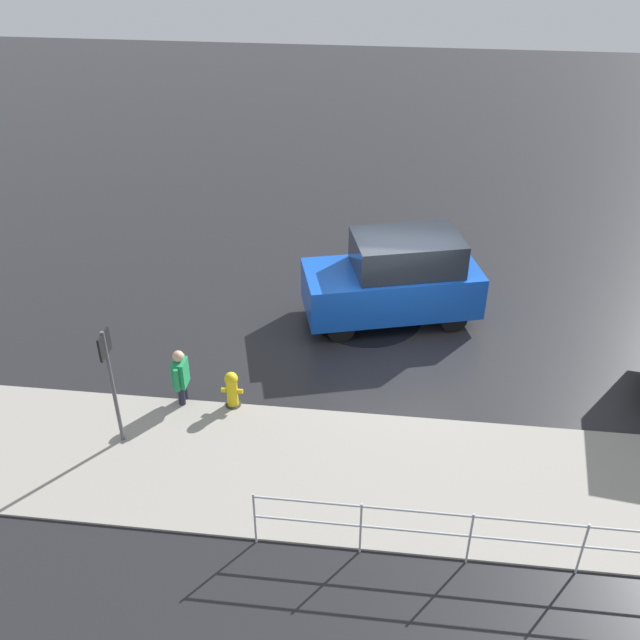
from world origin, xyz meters
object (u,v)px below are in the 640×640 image
at_px(fire_hydrant, 232,390).
at_px(pedestrian, 181,375).
at_px(moving_hatchback, 395,279).
at_px(sign_post, 110,372).

relative_size(fire_hydrant, pedestrian, 0.66).
xyz_separation_m(fire_hydrant, pedestrian, (0.98, -0.00, 0.28)).
height_order(moving_hatchback, fire_hydrant, moving_hatchback).
relative_size(pedestrian, sign_post, 0.51).
bearing_deg(pedestrian, fire_hydrant, 179.87).
bearing_deg(sign_post, pedestrian, -123.34).
xyz_separation_m(moving_hatchback, fire_hydrant, (2.98, 3.59, -0.63)).
xyz_separation_m(fire_hydrant, sign_post, (1.78, 1.21, 1.18)).
height_order(pedestrian, sign_post, sign_post).
height_order(fire_hydrant, pedestrian, pedestrian).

